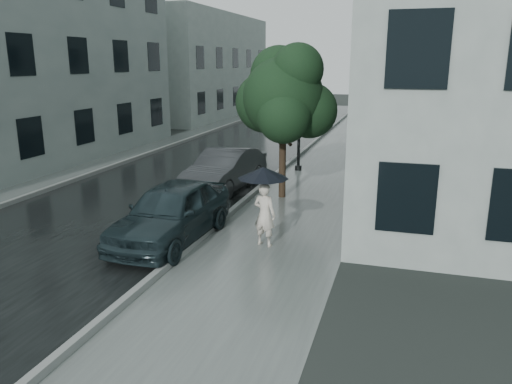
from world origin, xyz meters
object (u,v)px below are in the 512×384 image
(pedestrian, at_px, (265,215))
(car_near, at_px, (171,212))
(street_tree, at_px, (284,96))
(lamp_post, at_px, (296,102))
(car_far, at_px, (225,169))

(pedestrian, distance_m, car_near, 2.34)
(street_tree, distance_m, lamp_post, 4.23)
(pedestrian, relative_size, street_tree, 0.32)
(pedestrian, height_order, lamp_post, lamp_post)
(car_far, bearing_deg, car_near, -79.29)
(lamp_post, xyz_separation_m, car_near, (-1.13, -9.09, -2.04))
(pedestrian, height_order, car_near, pedestrian)
(car_near, bearing_deg, street_tree, 73.73)
(street_tree, bearing_deg, lamp_post, 97.08)
(pedestrian, bearing_deg, car_far, -45.37)
(car_near, relative_size, car_far, 1.01)
(street_tree, relative_size, car_near, 1.14)
(street_tree, xyz_separation_m, lamp_post, (-0.52, 4.17, -0.51))
(street_tree, distance_m, car_far, 3.37)
(street_tree, height_order, car_near, street_tree)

